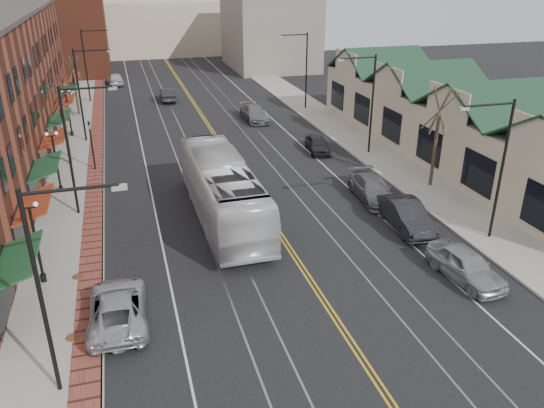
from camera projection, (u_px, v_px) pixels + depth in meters
ground at (347, 337)px, 22.55m from camera, size 160.00×160.00×0.00m
sidewalk_left at (74, 191)px, 37.02m from camera, size 4.00×120.00×0.15m
sidewalk_right at (385, 160)px, 43.10m from camera, size 4.00×120.00×0.15m
building_right at (453, 127)px, 43.71m from camera, size 8.00×36.00×4.60m
backdrop_left at (55, 23)px, 77.02m from camera, size 14.00×18.00×14.00m
backdrop_mid at (159, 27)px, 95.25m from camera, size 22.00×14.00×9.00m
backdrop_right at (269, 31)px, 81.10m from camera, size 12.00×16.00×11.00m
streetlight_l_0 at (51, 273)px, 17.70m from camera, size 3.33×0.25×8.00m
streetlight_l_1 at (75, 138)px, 31.73m from camera, size 3.33×0.25×8.00m
streetlight_l_2 at (84, 86)px, 45.76m from camera, size 3.33×0.25×8.00m
streetlight_l_3 at (89, 58)px, 59.79m from camera, size 3.33×0.25×8.00m
streetlight_r_0 at (497, 157)px, 28.56m from camera, size 3.33×0.25×8.00m
streetlight_r_1 at (368, 95)px, 42.59m from camera, size 3.33×0.25×8.00m
streetlight_r_2 at (303, 63)px, 56.62m from camera, size 3.33×0.25×8.00m
lamppost_l_1 at (37, 245)px, 25.42m from camera, size 0.84×0.28×4.27m
lamppost_l_2 at (57, 164)px, 35.95m from camera, size 0.84×0.28×4.27m
lamppost_l_3 at (69, 114)px, 48.22m from camera, size 0.84×0.28×4.27m
tree_left_near at (64, 122)px, 40.75m from camera, size 1.78×1.37×6.48m
tree_left_far at (75, 85)px, 54.88m from camera, size 1.66×1.28×6.02m
tree_right_mid at (436, 136)px, 36.46m from camera, size 1.90×1.46×6.93m
manhole_mid at (73, 337)px, 22.28m from camera, size 0.60×0.60×0.02m
manhole_far at (78, 276)px, 26.66m from camera, size 0.60×0.60×0.02m
traffic_signal at (91, 142)px, 39.95m from camera, size 0.18×0.15×3.80m
transit_bus at (223, 190)px, 32.45m from camera, size 3.36×13.70×3.81m
parked_suv at (118, 307)px, 23.25m from camera, size 2.57×5.39×1.48m
parked_car_a at (466, 265)px, 26.43m from camera, size 2.32×4.82×1.59m
parked_car_b at (406, 215)px, 31.63m from camera, size 2.17×5.23×1.68m
parked_car_c at (373, 189)px, 35.64m from camera, size 2.54×5.41×1.53m
parked_car_d at (318, 144)px, 44.87m from camera, size 2.14×4.23×1.38m
distant_car_left at (167, 95)px, 62.03m from camera, size 1.68×4.60×1.51m
distant_car_right at (254, 113)px, 54.09m from camera, size 2.33×5.34×1.53m
distant_car_far at (115, 79)px, 70.54m from camera, size 2.29×4.82×1.59m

